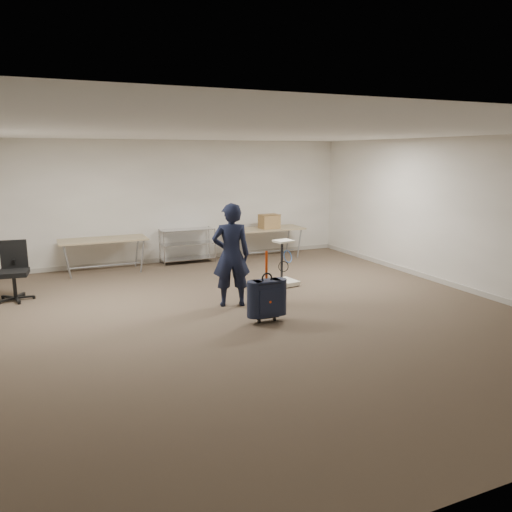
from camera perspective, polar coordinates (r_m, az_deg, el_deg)
name	(u,v)px	position (r m, az deg, el deg)	size (l,w,h in m)	color
ground	(263,315)	(7.92, 0.76, -6.73)	(9.00, 9.00, 0.00)	#46352A
room_shell	(231,290)	(9.12, -2.86, -3.92)	(8.00, 9.00, 9.00)	beige
folding_table_left	(103,241)	(11.00, -17.08, 1.62)	(1.80, 0.75, 0.73)	#9C885F
folding_table_right	(266,230)	(12.04, 1.18, 2.96)	(1.80, 0.75, 0.73)	#9C885F
wire_shelf	(187,244)	(11.65, -7.86, 1.37)	(1.22, 0.47, 0.80)	#BBBDC2
person	(231,255)	(8.19, -2.86, 0.11)	(0.63, 0.41, 1.72)	black
suitcase	(267,298)	(7.48, 1.24, -4.86)	(0.41, 0.24, 1.09)	black
office_chair	(15,282)	(9.59, -25.86, -2.72)	(0.62, 0.62, 1.02)	black
equipment_cart	(283,274)	(9.59, 3.13, -2.02)	(0.55, 0.55, 0.88)	beige
cardboard_box	(269,221)	(12.00, 1.52, 3.99)	(0.45, 0.33, 0.33)	olive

